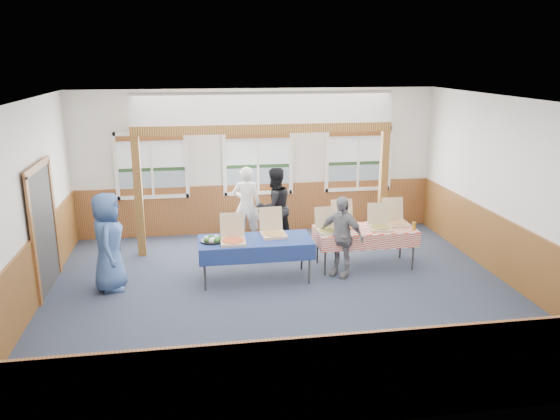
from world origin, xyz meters
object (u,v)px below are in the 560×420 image
object	(u,v)px
woman_white	(247,205)
man_blue	(108,242)
woman_black	(274,207)
table_left	(255,242)
person_grey	(341,236)
table_right	(365,231)

from	to	relation	value
woman_white	man_blue	size ratio (longest dim) A/B	0.97
woman_black	man_blue	bearing A→B (deg)	6.51
table_left	man_blue	distance (m)	2.49
woman_white	woman_black	world-z (taller)	woman_black
woman_white	person_grey	distance (m)	2.60
table_right	woman_white	distance (m)	2.72
man_blue	person_grey	size ratio (longest dim) A/B	1.15
table_left	man_blue	bearing A→B (deg)	173.38
table_right	woman_white	world-z (taller)	woman_white
table_right	man_blue	world-z (taller)	man_blue
table_right	man_blue	size ratio (longest dim) A/B	1.19
table_left	table_right	bearing A→B (deg)	1.48
woman_black	person_grey	world-z (taller)	woman_black
table_left	man_blue	size ratio (longest dim) A/B	1.22
table_right	woman_white	xyz separation A→B (m)	(-2.05, 1.79, 0.12)
woman_black	person_grey	distance (m)	2.04
person_grey	man_blue	bearing A→B (deg)	-137.92
table_left	person_grey	size ratio (longest dim) A/B	1.40
table_left	woman_white	world-z (taller)	woman_white
table_right	woman_white	size ratio (longest dim) A/B	1.23
woman_white	man_blue	distance (m)	3.31
table_right	woman_black	distance (m)	2.10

